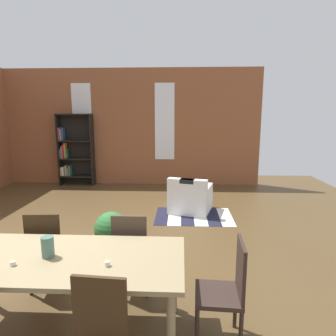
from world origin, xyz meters
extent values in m
plane|color=brown|center=(0.00, 0.00, 0.00)|extent=(11.92, 11.92, 0.00)
cube|color=brown|center=(0.00, 4.64, 1.64)|extent=(7.73, 0.12, 3.28)
cube|color=white|center=(-1.18, 4.57, 1.80)|extent=(0.55, 0.02, 2.13)
cube|color=white|center=(1.18, 4.57, 1.80)|extent=(0.55, 0.02, 2.13)
cube|color=#97835C|center=(0.62, -1.39, 0.76)|extent=(2.14, 0.95, 0.04)
cylinder|color=#97835C|center=(1.59, -1.76, 0.37)|extent=(0.07, 0.07, 0.74)
cylinder|color=#97835C|center=(1.59, -1.02, 0.37)|extent=(0.07, 0.07, 0.74)
cylinder|color=#4C7266|center=(0.50, -1.39, 0.87)|extent=(0.11, 0.11, 0.18)
cylinder|color=silver|center=(0.27, -1.56, 0.79)|extent=(0.04, 0.04, 0.04)
cylinder|color=silver|center=(1.06, -1.53, 0.80)|extent=(0.04, 0.04, 0.04)
cube|color=#312112|center=(0.14, -0.62, 0.45)|extent=(0.43, 0.43, 0.04)
cube|color=#312112|center=(0.15, -0.80, 0.70)|extent=(0.38, 0.06, 0.50)
cylinder|color=#312112|center=(0.31, -0.42, 0.21)|extent=(0.04, 0.04, 0.43)
cylinder|color=#312112|center=(-0.05, -0.45, 0.21)|extent=(0.04, 0.04, 0.43)
cylinder|color=#312112|center=(0.33, -0.78, 0.21)|extent=(0.04, 0.04, 0.43)
cylinder|color=#312112|center=(-0.03, -0.81, 0.21)|extent=(0.04, 0.04, 0.43)
cube|color=#3C2916|center=(1.12, -1.98, 0.70)|extent=(0.38, 0.06, 0.50)
cube|color=#46372A|center=(1.10, -0.62, 0.45)|extent=(0.40, 0.40, 0.04)
cube|color=#46372A|center=(1.11, -0.80, 0.70)|extent=(0.38, 0.03, 0.50)
cylinder|color=#46372A|center=(1.28, -0.43, 0.21)|extent=(0.04, 0.04, 0.43)
cylinder|color=#46372A|center=(0.92, -0.44, 0.21)|extent=(0.04, 0.04, 0.43)
cylinder|color=#46372A|center=(1.29, -0.79, 0.21)|extent=(0.04, 0.04, 0.43)
cylinder|color=#46372A|center=(0.93, -0.80, 0.21)|extent=(0.04, 0.04, 0.43)
cube|color=#33251F|center=(1.99, -1.39, 0.45)|extent=(0.42, 0.42, 0.04)
cube|color=#33251F|center=(2.18, -1.40, 0.70)|extent=(0.05, 0.38, 0.50)
cylinder|color=#33251F|center=(1.82, -1.20, 0.21)|extent=(0.04, 0.04, 0.43)
cylinder|color=#33251F|center=(1.80, -1.56, 0.21)|extent=(0.04, 0.04, 0.43)
cylinder|color=#33251F|center=(2.18, -1.22, 0.21)|extent=(0.04, 0.04, 0.43)
cylinder|color=#33251F|center=(2.16, -1.58, 0.21)|extent=(0.04, 0.04, 0.43)
cube|color=black|center=(-1.82, 4.39, 1.01)|extent=(0.04, 0.28, 2.03)
cube|color=black|center=(-0.87, 4.39, 1.01)|extent=(0.04, 0.28, 2.03)
cube|color=black|center=(-1.35, 4.53, 1.01)|extent=(0.99, 0.01, 2.03)
cube|color=black|center=(-1.35, 4.39, 0.25)|extent=(0.95, 0.28, 0.04)
cube|color=orange|center=(-1.78, 4.39, 0.40)|extent=(0.04, 0.22, 0.25)
cube|color=white|center=(-1.73, 4.39, 0.40)|extent=(0.05, 0.19, 0.25)
cube|color=#33724C|center=(-1.68, 4.39, 0.41)|extent=(0.04, 0.21, 0.27)
cube|color=gold|center=(-1.64, 4.39, 0.43)|extent=(0.03, 0.21, 0.31)
cube|color=#8C4C8C|center=(-1.60, 4.39, 0.39)|extent=(0.05, 0.17, 0.23)
cube|color=#33724C|center=(-1.54, 4.39, 0.42)|extent=(0.04, 0.22, 0.30)
cube|color=black|center=(-1.35, 4.39, 0.76)|extent=(0.95, 0.28, 0.04)
cube|color=#33724C|center=(-1.78, 4.39, 0.90)|extent=(0.04, 0.18, 0.25)
cube|color=#8C4C8C|center=(-1.73, 4.39, 0.95)|extent=(0.03, 0.23, 0.34)
cube|color=#B22D28|center=(-1.69, 4.39, 0.97)|extent=(0.03, 0.23, 0.38)
cube|color=orange|center=(-1.65, 4.39, 1.00)|extent=(0.04, 0.16, 0.43)
cube|color=#33724C|center=(-1.60, 4.39, 0.91)|extent=(0.03, 0.19, 0.26)
cube|color=black|center=(-1.35, 4.39, 1.27)|extent=(0.95, 0.28, 0.04)
cube|color=#8C4C8C|center=(-1.79, 4.39, 1.47)|extent=(0.03, 0.19, 0.36)
cube|color=orange|center=(-1.74, 4.39, 1.45)|extent=(0.04, 0.18, 0.31)
cube|color=#284C8C|center=(-1.68, 4.39, 1.47)|extent=(0.04, 0.19, 0.36)
cube|color=black|center=(-1.35, 4.39, 2.01)|extent=(0.95, 0.28, 0.04)
cube|color=white|center=(1.86, 2.22, 0.20)|extent=(0.98, 0.98, 0.40)
cube|color=white|center=(1.78, 1.91, 0.57)|extent=(0.81, 0.36, 0.35)
cube|color=white|center=(2.19, 2.14, 0.48)|extent=(0.30, 0.73, 0.15)
cube|color=white|center=(1.54, 2.31, 0.48)|extent=(0.30, 0.73, 0.15)
cube|color=black|center=(1.78, 1.91, 0.71)|extent=(0.31, 0.24, 0.08)
cylinder|color=#333338|center=(0.68, 0.15, 0.11)|extent=(0.28, 0.28, 0.22)
sphere|color=#2D6B33|center=(0.68, 0.15, 0.41)|extent=(0.48, 0.48, 0.48)
cube|color=#1E1E33|center=(1.28, 1.86, 0.00)|extent=(0.25, 1.07, 0.01)
cube|color=white|center=(1.53, 1.86, 0.00)|extent=(0.25, 1.07, 0.01)
cube|color=#1E1E33|center=(1.79, 1.86, 0.00)|extent=(0.25, 1.07, 0.01)
cube|color=white|center=(2.04, 1.86, 0.00)|extent=(0.25, 1.07, 0.01)
cube|color=#1E1E33|center=(2.30, 1.86, 0.00)|extent=(0.25, 1.07, 0.01)
cube|color=white|center=(2.55, 1.86, 0.00)|extent=(0.25, 1.07, 0.01)
camera|label=1|loc=(1.66, -3.72, 2.01)|focal=31.21mm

